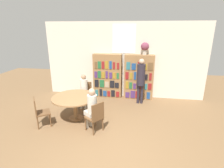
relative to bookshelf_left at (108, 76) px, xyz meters
name	(u,v)px	position (x,y,z in m)	size (l,w,h in m)	color
ground_plane	(106,158)	(0.63, -3.63, -0.89)	(16.00, 16.00, 0.00)	brown
wall_back	(124,60)	(0.63, 0.19, 0.62)	(6.40, 0.07, 3.00)	beige
bookshelf_left	(108,76)	(0.00, 0.00, 0.00)	(1.14, 0.34, 1.78)	olive
bookshelf_right	(139,77)	(1.26, 0.00, 0.00)	(1.14, 0.34, 1.78)	olive
flower_vase	(145,47)	(1.44, 0.00, 1.17)	(0.31, 0.31, 0.46)	#B7AD9E
reading_table	(75,100)	(-0.65, -2.03, -0.25)	(1.38, 1.38, 0.74)	olive
chair_near_camera	(40,111)	(-1.50, -2.62, -0.40)	(0.56, 0.56, 0.88)	brown
chair_left_side	(86,93)	(-0.63, -1.00, -0.40)	(0.41, 0.41, 0.88)	brown
chair_far_side	(96,116)	(0.16, -2.65, -0.40)	(0.56, 0.56, 0.88)	brown
seated_reader_left	(84,89)	(-0.64, -1.18, -0.20)	(0.26, 0.37, 1.21)	beige
seated_reader_right	(91,107)	(0.02, -2.54, -0.19)	(0.41, 0.40, 1.23)	beige
librarian_standing	(141,77)	(1.34, -0.50, 0.16)	(0.30, 0.57, 1.71)	#28232D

